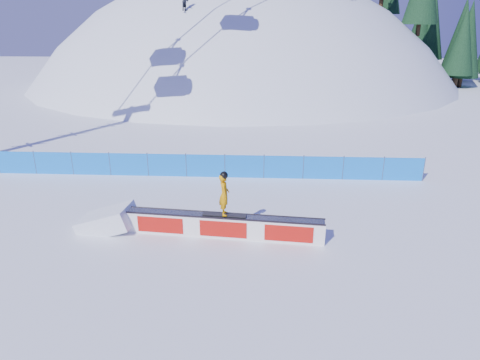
{
  "coord_description": "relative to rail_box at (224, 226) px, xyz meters",
  "views": [
    {
      "loc": [
        2.9,
        -16.18,
        7.62
      ],
      "look_at": [
        2.03,
        -0.14,
        1.6
      ],
      "focal_mm": 32.0,
      "sensor_mm": 36.0,
      "label": 1
    }
  ],
  "objects": [
    {
      "name": "treeline",
      "position": [
        22.84,
        44.58,
        8.99
      ],
      "size": [
        23.88,
        10.48,
        19.88
      ],
      "color": "black",
      "rests_on": "ground"
    },
    {
      "name": "rail_box",
      "position": [
        0.0,
        0.0,
        0.0
      ],
      "size": [
        7.41,
        1.2,
        0.89
      ],
      "rotation": [
        0.0,
        0.0,
        -0.09
      ],
      "color": "white",
      "rests_on": "ground"
    },
    {
      "name": "safety_fence",
      "position": [
        -1.54,
        6.44,
        0.17
      ],
      "size": [
        22.05,
        0.05,
        1.3
      ],
      "color": "#0E75EA",
      "rests_on": "ground"
    },
    {
      "name": "snowboarder",
      "position": [
        0.01,
        -0.0,
        1.29
      ],
      "size": [
        1.65,
        0.62,
        1.7
      ],
      "rotation": [
        0.0,
        0.0,
        1.71
      ],
      "color": "black",
      "rests_on": "rail_box"
    },
    {
      "name": "snow_hill",
      "position": [
        -1.54,
        43.94,
        -18.44
      ],
      "size": [
        64.0,
        64.0,
        64.0
      ],
      "color": "silver",
      "rests_on": "ground"
    },
    {
      "name": "snow_ramp",
      "position": [
        -4.6,
        0.43,
        -0.44
      ],
      "size": [
        2.32,
        1.58,
        1.37
      ],
      "primitive_type": null,
      "rotation": [
        0.0,
        -0.31,
        -0.09
      ],
      "color": "white",
      "rests_on": "ground"
    },
    {
      "name": "ground",
      "position": [
        -1.54,
        1.94,
        -0.44
      ],
      "size": [
        160.0,
        160.0,
        0.0
      ],
      "primitive_type": "plane",
      "color": "white",
      "rests_on": "ground"
    }
  ]
}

